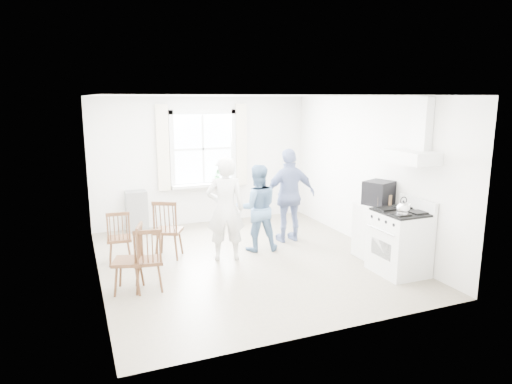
% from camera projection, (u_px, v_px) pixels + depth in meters
% --- Properties ---
extents(room_shell, '(4.62, 5.12, 2.64)m').
position_uv_depth(room_shell, '(246.00, 181.00, 7.10)').
color(room_shell, gray).
rests_on(room_shell, ground).
extents(window_assembly, '(1.88, 0.24, 1.70)m').
position_uv_depth(window_assembly, '(203.00, 153.00, 9.29)').
color(window_assembly, white).
rests_on(window_assembly, room_shell).
extents(range_hood, '(0.45, 0.76, 0.94)m').
position_uv_depth(range_hood, '(415.00, 146.00, 6.51)').
color(range_hood, silver).
rests_on(range_hood, room_shell).
extents(shelf_unit, '(0.40, 0.30, 0.80)m').
position_uv_depth(shelf_unit, '(137.00, 211.00, 8.88)').
color(shelf_unit, gray).
rests_on(shelf_unit, ground).
extents(gas_stove, '(0.68, 0.76, 1.12)m').
position_uv_depth(gas_stove, '(399.00, 242.00, 6.74)').
color(gas_stove, silver).
rests_on(gas_stove, ground).
extents(kettle, '(0.19, 0.19, 0.26)m').
position_uv_depth(kettle, '(403.00, 209.00, 6.41)').
color(kettle, silver).
rests_on(kettle, gas_stove).
extents(low_cabinet, '(0.50, 0.55, 0.90)m').
position_uv_depth(low_cabinet, '(374.00, 231.00, 7.41)').
color(low_cabinet, silver).
rests_on(low_cabinet, ground).
extents(stereo_stack, '(0.53, 0.51, 0.38)m').
position_uv_depth(stereo_stack, '(379.00, 193.00, 7.25)').
color(stereo_stack, black).
rests_on(stereo_stack, low_cabinet).
extents(cardboard_box, '(0.28, 0.20, 0.18)m').
position_uv_depth(cardboard_box, '(381.00, 200.00, 7.18)').
color(cardboard_box, olive).
rests_on(cardboard_box, low_cabinet).
extents(windsor_chair_a, '(0.40, 0.39, 0.87)m').
position_uv_depth(windsor_chair_a, '(119.00, 232.00, 7.05)').
color(windsor_chair_a, '#402514').
rests_on(windsor_chair_a, ground).
extents(windsor_chair_b, '(0.42, 0.41, 0.90)m').
position_uv_depth(windsor_chair_b, '(148.00, 253.00, 6.04)').
color(windsor_chair_b, '#402514').
rests_on(windsor_chair_b, ground).
extents(windsor_chair_c, '(0.48, 0.49, 0.93)m').
position_uv_depth(windsor_chair_c, '(135.00, 251.00, 6.08)').
color(windsor_chair_c, '#402514').
rests_on(windsor_chair_c, ground).
extents(person_left, '(0.75, 0.75, 1.68)m').
position_uv_depth(person_left, '(225.00, 209.00, 7.24)').
color(person_left, silver).
rests_on(person_left, ground).
extents(person_mid, '(0.85, 0.85, 1.48)m').
position_uv_depth(person_mid, '(257.00, 208.00, 7.72)').
color(person_mid, slate).
rests_on(person_mid, ground).
extents(person_right, '(1.00, 1.00, 1.69)m').
position_uv_depth(person_right, '(290.00, 196.00, 8.20)').
color(person_right, navy).
rests_on(person_right, ground).
extents(potted_plant, '(0.22, 0.22, 0.30)m').
position_uv_depth(potted_plant, '(218.00, 175.00, 9.40)').
color(potted_plant, '#34773E').
rests_on(potted_plant, window_assembly).
extents(windsor_chair_d, '(0.55, 0.55, 0.98)m').
position_uv_depth(windsor_chair_d, '(166.00, 223.00, 7.29)').
color(windsor_chair_d, '#402514').
rests_on(windsor_chair_d, ground).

